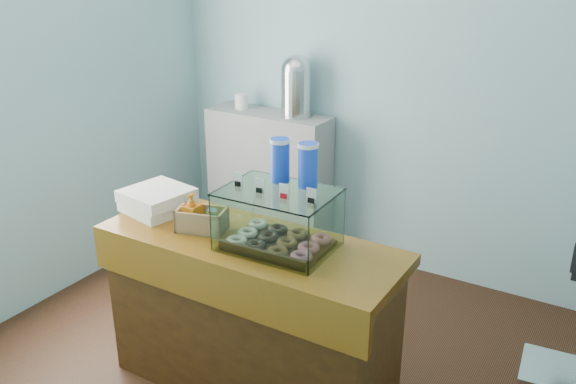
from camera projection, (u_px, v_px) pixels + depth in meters
The scene contains 8 objects.
ground at pixel (277, 360), 3.61m from camera, with size 3.50×3.50×0.00m, color black.
room_shell at pixel (280, 73), 2.98m from camera, with size 3.54×3.04×2.82m.
counter at pixel (251, 314), 3.24m from camera, with size 1.60×0.60×0.90m.
back_shelf at pixel (269, 180), 4.89m from camera, with size 1.00×0.32×1.10m, color gray.
display_case at pixel (282, 213), 2.97m from camera, with size 0.56×0.42×0.51m.
condiment_crate at pixel (199, 217), 3.16m from camera, with size 0.28×0.21×0.20m.
pastry_boxes at pixel (158, 200), 3.40m from camera, with size 0.39×0.39×0.13m.
coffee_urn at pixel (296, 84), 4.50m from camera, with size 0.25×0.25×0.46m.
Camera 1 is at (1.61, -2.53, 2.26)m, focal length 38.00 mm.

